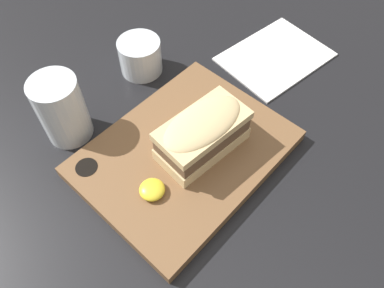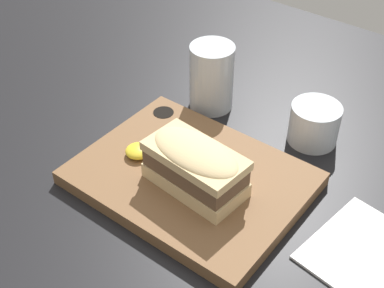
{
  "view_description": "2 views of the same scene",
  "coord_description": "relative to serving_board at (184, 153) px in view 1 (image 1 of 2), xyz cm",
  "views": [
    {
      "loc": [
        -22.75,
        -30.35,
        55.67
      ],
      "look_at": [
        1.67,
        -7.91,
        8.4
      ],
      "focal_mm": 35.0,
      "sensor_mm": 36.0,
      "label": 1
    },
    {
      "loc": [
        38.79,
        -52.92,
        59.64
      ],
      "look_at": [
        2.19,
        -5.55,
        9.81
      ],
      "focal_mm": 50.0,
      "sensor_mm": 36.0,
      "label": 2
    }
  ],
  "objects": [
    {
      "name": "dining_table",
      "position": [
        -2.09,
        5.74,
        -2.15
      ],
      "size": [
        174.31,
        116.54,
        2.0
      ],
      "color": "black",
      "rests_on": "ground"
    },
    {
      "name": "mustard_dollop",
      "position": [
        -9.07,
        -1.85,
        1.93
      ],
      "size": [
        3.99,
        3.99,
        1.59
      ],
      "color": "yellow",
      "rests_on": "serving_board"
    },
    {
      "name": "napkin",
      "position": [
        30.97,
        3.05,
        -0.95
      ],
      "size": [
        23.24,
        18.59,
        0.4
      ],
      "rotation": [
        0.0,
        0.0,
        -0.14
      ],
      "color": "white",
      "rests_on": "dining_table"
    },
    {
      "name": "water_glass",
      "position": [
        -9.76,
        18.66,
        4.14
      ],
      "size": [
        7.93,
        7.93,
        12.21
      ],
      "color": "silver",
      "rests_on": "dining_table"
    },
    {
      "name": "wine_glass",
      "position": [
        9.75,
        21.0,
        2.06
      ],
      "size": [
        8.35,
        8.35,
        6.85
      ],
      "color": "silver",
      "rests_on": "dining_table"
    },
    {
      "name": "serving_board",
      "position": [
        0.0,
        0.0,
        0.0
      ],
      "size": [
        33.73,
        25.75,
        2.34
      ],
      "color": "brown",
      "rests_on": "dining_table"
    },
    {
      "name": "sandwich",
      "position": [
        2.32,
        -1.91,
        5.23
      ],
      "size": [
        15.45,
        9.01,
        7.6
      ],
      "rotation": [
        0.0,
        0.0,
        -0.09
      ],
      "color": "#DBBC84",
      "rests_on": "serving_board"
    }
  ]
}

